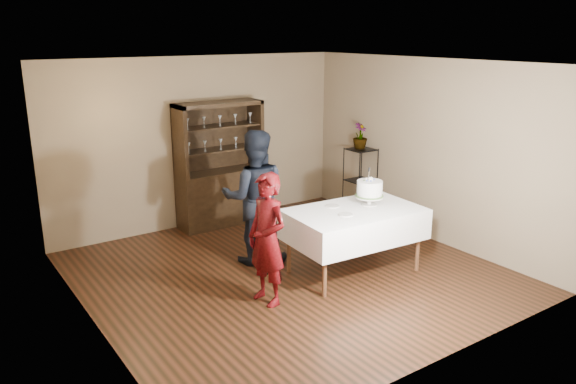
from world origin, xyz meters
The scene contains 14 objects.
floor centered at (0.00, 0.00, 0.00)m, with size 5.00×5.00×0.00m, color black.
ceiling centered at (0.00, 0.00, 2.70)m, with size 5.00×5.00×0.00m, color silver.
back_wall centered at (0.00, 2.50, 1.35)m, with size 5.00×0.02×2.70m, color #74614B.
wall_left centered at (-2.50, 0.00, 1.35)m, with size 0.02×5.00×2.70m, color #74614B.
wall_right centered at (2.50, 0.00, 1.35)m, with size 0.02×5.00×2.70m, color #74614B.
china_hutch centered at (0.20, 2.25, 0.66)m, with size 1.40×0.48×2.00m.
plant_etagere centered at (2.28, 1.20, 0.65)m, with size 0.42×0.42×1.20m.
cake_table centered at (0.73, -0.43, 0.65)m, with size 1.77×1.16×0.86m.
woman centered at (-0.67, -0.52, 0.78)m, with size 0.57×0.37×1.56m, color #350406.
man centered at (-0.15, 0.59, 0.92)m, with size 0.89×0.69×1.83m, color black.
cake centered at (1.02, -0.38, 1.06)m, with size 0.37×0.37×0.52m.
plate_near centered at (0.48, -0.54, 0.86)m, with size 0.18×0.18×0.01m, color silver.
plate_far centered at (0.57, -0.17, 0.86)m, with size 0.18×0.18×0.01m, color silver.
potted_plant centered at (2.28, 1.24, 1.40)m, with size 0.24×0.24×0.42m, color #4E7537.
Camera 1 is at (-3.88, -5.59, 3.07)m, focal length 35.00 mm.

